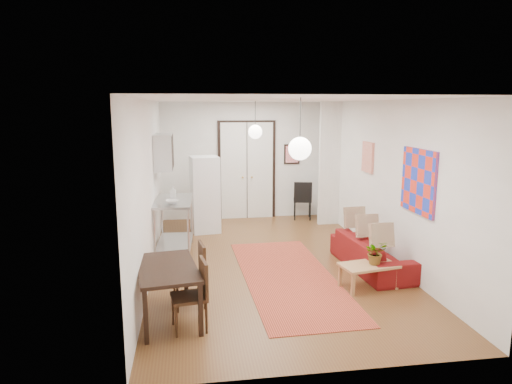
{
  "coord_description": "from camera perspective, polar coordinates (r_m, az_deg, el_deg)",
  "views": [
    {
      "loc": [
        -1.42,
        -7.75,
        2.79
      ],
      "look_at": [
        -0.23,
        0.33,
        1.25
      ],
      "focal_mm": 32.0,
      "sensor_mm": 36.0,
      "label": 1
    }
  ],
  "objects": [
    {
      "name": "print_left",
      "position": [
        9.81,
        -12.2,
        5.52
      ],
      "size": [
        0.03,
        0.44,
        0.54
      ],
      "primitive_type": "cube",
      "color": "#925E3D",
      "rests_on": "wall_left"
    },
    {
      "name": "coffee_table",
      "position": [
        7.36,
        13.91,
        -9.14
      ],
      "size": [
        0.94,
        0.63,
        0.39
      ],
      "rotation": [
        0.0,
        0.0,
        0.18
      ],
      "color": "tan",
      "rests_on": "floor"
    },
    {
      "name": "ceiling",
      "position": [
        7.88,
        2.05,
        11.46
      ],
      "size": [
        4.2,
        7.0,
        0.02
      ],
      "primitive_type": "cube",
      "color": "white",
      "rests_on": "wall_back"
    },
    {
      "name": "painting_abstract",
      "position": [
        9.29,
        13.81,
        4.25
      ],
      "size": [
        0.05,
        0.5,
        0.6
      ],
      "primitive_type": "cube",
      "color": "#F8E6CF",
      "rests_on": "wall_right"
    },
    {
      "name": "wall_front",
      "position": [
        4.68,
        9.75,
        -6.11
      ],
      "size": [
        4.2,
        0.02,
        2.9
      ],
      "primitive_type": "cube",
      "color": "white",
      "rests_on": "floor"
    },
    {
      "name": "bowl",
      "position": [
        8.48,
        -10.43,
        -1.18
      ],
      "size": [
        0.26,
        0.26,
        0.06
      ],
      "primitive_type": "imported",
      "rotation": [
        0.0,
        0.0,
        -0.05
      ],
      "color": "silver",
      "rests_on": "kitchen_counter"
    },
    {
      "name": "soap_bottle",
      "position": [
        9.0,
        -10.33,
        0.02
      ],
      "size": [
        0.1,
        0.1,
        0.22
      ],
      "primitive_type": "imported",
      "rotation": [
        0.0,
        0.0,
        -0.05
      ],
      "color": "teal",
      "rests_on": "kitchen_counter"
    },
    {
      "name": "kilim_rug",
      "position": [
        7.71,
        4.09,
        -10.54
      ],
      "size": [
        1.56,
        3.92,
        0.01
      ],
      "primitive_type": "cube",
      "rotation": [
        0.0,
        0.0,
        0.03
      ],
      "color": "#B2452C",
      "rests_on": "floor"
    },
    {
      "name": "dining_chair_far",
      "position": [
        5.98,
        -8.41,
        -11.76
      ],
      "size": [
        0.49,
        0.64,
        0.9
      ],
      "rotation": [
        0.0,
        0.0,
        -1.42
      ],
      "color": "#341E10",
      "rests_on": "floor"
    },
    {
      "name": "wall_back",
      "position": [
        11.42,
        -1.18,
        3.93
      ],
      "size": [
        4.2,
        0.02,
        2.9
      ],
      "primitive_type": "cube",
      "color": "white",
      "rests_on": "floor"
    },
    {
      "name": "sofa",
      "position": [
        8.23,
        14.22,
        -7.42
      ],
      "size": [
        0.89,
        1.97,
        0.56
      ],
      "primitive_type": "imported",
      "rotation": [
        0.0,
        0.0,
        1.65
      ],
      "color": "maroon",
      "rests_on": "floor"
    },
    {
      "name": "kitchen_counter",
      "position": [
        8.85,
        -10.22,
        -3.16
      ],
      "size": [
        0.75,
        1.4,
        1.04
      ],
      "rotation": [
        0.0,
        0.0,
        -0.05
      ],
      "color": "#A7A9AC",
      "rests_on": "floor"
    },
    {
      "name": "potted_plant",
      "position": [
        7.33,
        14.72,
        -7.31
      ],
      "size": [
        0.35,
        0.39,
        0.38
      ],
      "primitive_type": "imported",
      "rotation": [
        0.0,
        0.0,
        0.18
      ],
      "color": "#2F6931",
      "rests_on": "coffee_table"
    },
    {
      "name": "painting_popart",
      "position": [
        7.47,
        19.65,
        1.27
      ],
      "size": [
        0.05,
        1.0,
        1.0
      ],
      "primitive_type": "cube",
      "color": "red",
      "rests_on": "wall_right"
    },
    {
      "name": "wall_right",
      "position": [
        8.62,
        15.85,
        1.32
      ],
      "size": [
        0.02,
        7.0,
        2.9
      ],
      "primitive_type": "cube",
      "color": "white",
      "rests_on": "floor"
    },
    {
      "name": "wall_left",
      "position": [
        7.9,
        -13.18,
        0.62
      ],
      "size": [
        0.02,
        7.0,
        2.9
      ],
      "primitive_type": "cube",
      "color": "white",
      "rests_on": "floor"
    },
    {
      "name": "double_doors",
      "position": [
        11.41,
        -1.15,
        2.65
      ],
      "size": [
        1.44,
        0.06,
        2.5
      ],
      "primitive_type": "cube",
      "color": "silver",
      "rests_on": "wall_back"
    },
    {
      "name": "fridge",
      "position": [
        10.25,
        -6.41,
        -0.3
      ],
      "size": [
        0.68,
        0.68,
        1.7
      ],
      "primitive_type": "cube",
      "rotation": [
        0.0,
        0.0,
        0.14
      ],
      "color": "white",
      "rests_on": "floor"
    },
    {
      "name": "pendant_front",
      "position": [
        5.95,
        5.51,
        5.43
      ],
      "size": [
        0.3,
        0.3,
        0.8
      ],
      "color": "silver",
      "rests_on": "ceiling"
    },
    {
      "name": "floor",
      "position": [
        8.36,
        1.92,
        -8.83
      ],
      "size": [
        7.0,
        7.0,
        0.0
      ],
      "primitive_type": "plane",
      "color": "brown",
      "rests_on": "ground"
    },
    {
      "name": "stub_partition",
      "position": [
        10.89,
        9.17,
        3.47
      ],
      "size": [
        0.5,
        0.1,
        2.9
      ],
      "primitive_type": "cube",
      "color": "white",
      "rests_on": "floor"
    },
    {
      "name": "wall_cabinet",
      "position": [
        9.31,
        -11.46,
        4.97
      ],
      "size": [
        0.35,
        1.0,
        0.7
      ],
      "primitive_type": "cube",
      "color": "silver",
      "rests_on": "wall_left"
    },
    {
      "name": "pendant_back",
      "position": [
        9.87,
        -0.09,
        7.54
      ],
      "size": [
        0.3,
        0.3,
        0.8
      ],
      "color": "silver",
      "rests_on": "ceiling"
    },
    {
      "name": "dining_table",
      "position": [
        6.19,
        -11.05,
        -9.82
      ],
      "size": [
        0.94,
        1.41,
        0.72
      ],
      "rotation": [
        0.0,
        0.0,
        0.15
      ],
      "color": "black",
      "rests_on": "floor"
    },
    {
      "name": "black_side_chair",
      "position": [
        11.56,
        5.72,
        -0.49
      ],
      "size": [
        0.52,
        0.53,
        0.96
      ],
      "rotation": [
        0.0,
        0.0,
        2.93
      ],
      "color": "black",
      "rests_on": "floor"
    },
    {
      "name": "poster_back",
      "position": [
        11.58,
        4.51,
        4.73
      ],
      "size": [
        0.4,
        0.03,
        0.5
      ],
      "primitive_type": "cube",
      "color": "red",
      "rests_on": "wall_back"
    },
    {
      "name": "dining_chair_near",
      "position": [
        6.64,
        -8.43,
        -9.47
      ],
      "size": [
        0.49,
        0.64,
        0.9
      ],
      "rotation": [
        0.0,
        0.0,
        -1.42
      ],
      "color": "#341E10",
      "rests_on": "floor"
    }
  ]
}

